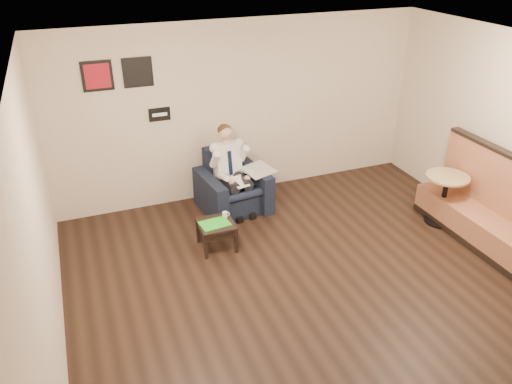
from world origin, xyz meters
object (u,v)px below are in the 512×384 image
object	(u,v)px
smartphone	(216,217)
seated_man	(236,175)
cafe_table	(443,199)
side_table	(217,235)
coffee_mug	(225,215)
green_folder	(215,224)
armchair	(233,182)
banquette	(496,206)

from	to	relation	value
smartphone	seated_man	bearing A→B (deg)	63.27
seated_man	cafe_table	xyz separation A→B (m)	(2.76, -1.40, -0.25)
side_table	cafe_table	xyz separation A→B (m)	(3.34, -0.57, 0.19)
coffee_mug	green_folder	bearing A→B (deg)	-147.59
seated_man	coffee_mug	xyz separation A→B (m)	(-0.43, -0.73, -0.20)
green_folder	cafe_table	world-z (taller)	cafe_table
seated_man	green_folder	xyz separation A→B (m)	(-0.61, -0.84, -0.24)
armchair	banquette	distance (m)	3.74
side_table	green_folder	distance (m)	0.20
coffee_mug	smartphone	size ratio (longest dim) A/B	0.68
banquette	armchair	bearing A→B (deg)	142.27
armchair	side_table	size ratio (longest dim) A/B	2.01
green_folder	cafe_table	bearing A→B (deg)	-9.36
side_table	seated_man	bearing A→B (deg)	54.72
cafe_table	side_table	bearing A→B (deg)	170.28
green_folder	cafe_table	xyz separation A→B (m)	(3.37, -0.56, -0.01)
side_table	coffee_mug	bearing A→B (deg)	32.41
seated_man	side_table	bearing A→B (deg)	-132.49
seated_man	banquette	distance (m)	3.65
seated_man	side_table	size ratio (longest dim) A/B	2.66
cafe_table	smartphone	bearing A→B (deg)	167.84
armchair	green_folder	distance (m)	1.14
armchair	coffee_mug	size ratio (longest dim) A/B	11.61
coffee_mug	smartphone	distance (m)	0.12
side_table	green_folder	bearing A→B (deg)	-147.59
seated_man	green_folder	distance (m)	1.07
smartphone	cafe_table	bearing A→B (deg)	-0.89
cafe_table	coffee_mug	bearing A→B (deg)	168.06
armchair	smartphone	world-z (taller)	armchair
side_table	banquette	world-z (taller)	banquette
coffee_mug	side_table	bearing A→B (deg)	-147.59
seated_man	coffee_mug	size ratio (longest dim) A/B	15.40
smartphone	banquette	distance (m)	3.79
armchair	cafe_table	world-z (taller)	armchair
banquette	smartphone	bearing A→B (deg)	157.01
coffee_mug	banquette	xyz separation A→B (m)	(3.37, -1.44, 0.20)
coffee_mug	smartphone	world-z (taller)	coffee_mug
green_folder	banquette	distance (m)	3.80
side_table	smartphone	size ratio (longest dim) A/B	3.93
green_folder	banquette	bearing A→B (deg)	-20.40
coffee_mug	cafe_table	world-z (taller)	cafe_table
green_folder	cafe_table	size ratio (longest dim) A/B	0.51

